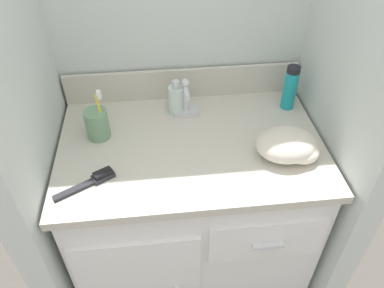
{
  "coord_description": "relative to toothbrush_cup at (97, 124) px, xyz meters",
  "views": [
    {
      "loc": [
        -0.1,
        -0.95,
        1.63
      ],
      "look_at": [
        0.0,
        -0.03,
        0.82
      ],
      "focal_mm": 35.0,
      "sensor_mm": 36.0,
      "label": 1
    }
  ],
  "objects": [
    {
      "name": "ground_plane",
      "position": [
        0.31,
        -0.07,
        -0.85
      ],
      "size": [
        6.0,
        6.0,
        0.0
      ],
      "primitive_type": "plane",
      "color": "#4C4742"
    },
    {
      "name": "wall_back",
      "position": [
        0.31,
        0.27,
        0.25
      ],
      "size": [
        1.07,
        0.08,
        2.2
      ],
      "primitive_type": "cube",
      "color": "silver",
      "rests_on": "ground_plane"
    },
    {
      "name": "wall_left",
      "position": [
        -0.19,
        -0.07,
        0.25
      ],
      "size": [
        0.08,
        0.66,
        2.2
      ],
      "primitive_type": "cube",
      "color": "silver",
      "rests_on": "ground_plane"
    },
    {
      "name": "wall_right",
      "position": [
        0.81,
        -0.07,
        0.25
      ],
      "size": [
        0.08,
        0.66,
        2.2
      ],
      "primitive_type": "cube",
      "color": "silver",
      "rests_on": "ground_plane"
    },
    {
      "name": "vanity",
      "position": [
        0.31,
        -0.07,
        -0.44
      ],
      "size": [
        0.89,
        0.6,
        0.8
      ],
      "color": "white",
      "rests_on": "ground_plane"
    },
    {
      "name": "backsplash",
      "position": [
        0.31,
        0.21,
        0.01
      ],
      "size": [
        0.89,
        0.02,
        0.12
      ],
      "color": "beige",
      "rests_on": "vanity"
    },
    {
      "name": "sink_faucet",
      "position": [
        0.31,
        0.1,
        -0.01
      ],
      "size": [
        0.09,
        0.09,
        0.14
      ],
      "color": "silver",
      "rests_on": "vanity"
    },
    {
      "name": "toothbrush_cup",
      "position": [
        0.0,
        0.0,
        0.0
      ],
      "size": [
        0.08,
        0.08,
        0.19
      ],
      "color": "gray",
      "rests_on": "vanity"
    },
    {
      "name": "soap_dispenser",
      "position": [
        0.28,
        0.12,
        0.0
      ],
      "size": [
        0.06,
        0.06,
        0.14
      ],
      "color": "silver",
      "rests_on": "vanity"
    },
    {
      "name": "shaving_cream_can",
      "position": [
        0.69,
        0.1,
        0.03
      ],
      "size": [
        0.05,
        0.05,
        0.17
      ],
      "color": "teal",
      "rests_on": "vanity"
    },
    {
      "name": "hairbrush",
      "position": [
        -0.0,
        -0.22,
        -0.04
      ],
      "size": [
        0.18,
        0.11,
        0.03
      ],
      "rotation": [
        0.0,
        0.0,
        0.5
      ],
      "color": "#232328",
      "rests_on": "vanity"
    },
    {
      "name": "hand_towel",
      "position": [
        0.62,
        -0.17,
        -0.01
      ],
      "size": [
        0.2,
        0.16,
        0.09
      ],
      "color": "beige",
      "rests_on": "vanity"
    }
  ]
}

